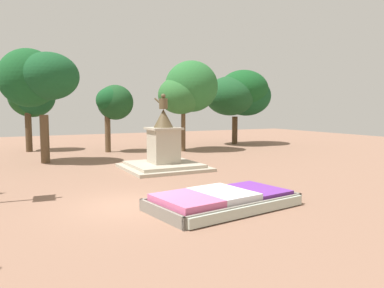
% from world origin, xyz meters
% --- Properties ---
extents(ground_plane, '(76.34, 76.34, 0.00)m').
position_xyz_m(ground_plane, '(0.00, 0.00, 0.00)').
color(ground_plane, '#8C6651').
extents(flower_planter, '(5.63, 3.56, 0.61)m').
position_xyz_m(flower_planter, '(2.89, -1.80, 0.27)').
color(flower_planter, '#38281C').
rests_on(flower_planter, ground_plane).
extents(statue_monument, '(4.52, 4.52, 4.37)m').
position_xyz_m(statue_monument, '(4.33, 7.05, 1.00)').
color(statue_monument, '#B0A591').
rests_on(statue_monument, ground_plane).
extents(park_tree_far_left, '(3.03, 3.06, 5.40)m').
position_xyz_m(park_tree_far_left, '(4.11, 16.74, 4.01)').
color(park_tree_far_left, brown).
rests_on(park_tree_far_left, ground_plane).
extents(park_tree_behind_statue, '(6.77, 5.07, 7.18)m').
position_xyz_m(park_tree_behind_statue, '(16.63, 17.35, 4.89)').
color(park_tree_behind_statue, '#4C3823').
rests_on(park_tree_behind_statue, ground_plane).
extents(park_tree_far_right, '(4.87, 4.54, 7.30)m').
position_xyz_m(park_tree_far_right, '(-1.83, 12.85, 5.46)').
color(park_tree_far_right, brown).
rests_on(park_tree_far_right, ground_plane).
extents(park_tree_street_side, '(3.72, 3.54, 6.23)m').
position_xyz_m(park_tree_street_side, '(-1.64, 20.55, 4.46)').
color(park_tree_street_side, '#4C3823').
rests_on(park_tree_street_side, ground_plane).
extents(park_tree_mid_canopy, '(4.97, 4.80, 7.40)m').
position_xyz_m(park_tree_mid_canopy, '(9.76, 14.85, 5.14)').
color(park_tree_mid_canopy, brown).
rests_on(park_tree_mid_canopy, ground_plane).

